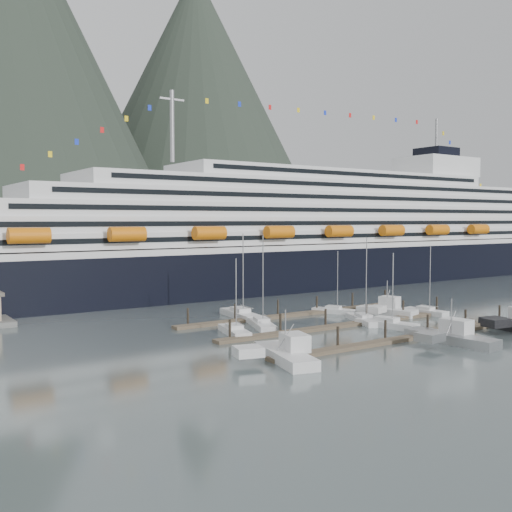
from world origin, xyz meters
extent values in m
plane|color=#4C5959|center=(0.00, 0.00, 0.00)|extent=(1600.00, 1600.00, 0.00)
cone|color=black|center=(300.00, 620.00, 155.00)|extent=(360.00, 360.00, 360.00)
cube|color=black|center=(25.00, 55.00, 4.00)|extent=(210.00, 28.00, 12.00)
cube|color=silver|center=(25.00, 55.00, 10.50)|extent=(205.80, 27.44, 1.50)
cube|color=silver|center=(30.00, 55.00, 13.10)|extent=(185.00, 26.00, 3.20)
cube|color=black|center=(30.00, 41.95, 13.26)|extent=(175.75, 0.20, 1.00)
cube|color=silver|center=(32.00, 55.00, 16.30)|extent=(180.00, 25.00, 3.20)
cube|color=black|center=(32.00, 42.45, 16.46)|extent=(171.00, 0.20, 1.00)
cube|color=silver|center=(34.00, 55.00, 19.50)|extent=(172.00, 24.00, 3.20)
cube|color=black|center=(34.00, 42.95, 19.66)|extent=(163.40, 0.20, 1.00)
cube|color=silver|center=(36.00, 55.00, 22.70)|extent=(160.00, 23.00, 3.20)
cube|color=black|center=(36.00, 43.45, 22.86)|extent=(152.00, 0.20, 1.00)
cube|color=silver|center=(38.00, 55.00, 25.80)|extent=(140.00, 22.00, 3.00)
cube|color=black|center=(38.00, 43.95, 25.95)|extent=(133.00, 0.20, 1.00)
cube|color=silver|center=(40.00, 55.00, 28.80)|extent=(95.00, 20.00, 3.00)
cube|color=black|center=(40.00, 44.95, 28.95)|extent=(90.25, 0.20, 1.00)
cube|color=silver|center=(80.00, 55.00, 33.30)|extent=(22.00, 16.00, 6.00)
cube|color=black|center=(80.00, 55.00, 37.80)|extent=(10.00, 10.00, 3.00)
cylinder|color=gray|center=(-10.00, 55.00, 38.30)|extent=(1.00, 1.00, 16.00)
cylinder|color=gray|center=(80.00, 55.00, 43.30)|extent=(0.80, 0.80, 10.00)
cylinder|color=orange|center=(-45.00, 40.00, 14.50)|extent=(7.00, 2.80, 2.80)
cylinder|color=orange|center=(-27.00, 40.00, 14.50)|extent=(7.00, 2.80, 2.80)
cylinder|color=orange|center=(-9.00, 40.00, 14.50)|extent=(7.00, 2.80, 2.80)
cylinder|color=orange|center=(9.00, 40.00, 14.50)|extent=(7.00, 2.80, 2.80)
cylinder|color=orange|center=(27.00, 40.00, 14.50)|extent=(7.00, 2.80, 2.80)
cylinder|color=orange|center=(45.00, 40.00, 14.50)|extent=(7.00, 2.80, 2.80)
cylinder|color=orange|center=(63.00, 40.00, 14.50)|extent=(7.00, 2.80, 2.80)
cylinder|color=orange|center=(81.00, 40.00, 14.50)|extent=(7.00, 2.80, 2.80)
cube|color=#4E4132|center=(-5.00, -10.00, 0.25)|extent=(48.00, 2.00, 0.50)
cylinder|color=black|center=(-26.00, -8.90, 1.40)|extent=(0.36, 0.36, 3.20)
cylinder|color=black|center=(-17.00, -8.90, 1.40)|extent=(0.36, 0.36, 3.20)
cylinder|color=black|center=(-8.00, -8.90, 1.40)|extent=(0.36, 0.36, 3.20)
cylinder|color=black|center=(1.00, -8.90, 1.40)|extent=(0.36, 0.36, 3.20)
cylinder|color=black|center=(10.00, -8.90, 1.40)|extent=(0.36, 0.36, 3.20)
cylinder|color=black|center=(19.00, -8.90, 1.40)|extent=(0.36, 0.36, 3.20)
cube|color=#4E4132|center=(-5.00, 3.00, 0.25)|extent=(48.00, 2.00, 0.50)
cylinder|color=black|center=(-26.00, 4.10, 1.40)|extent=(0.36, 0.36, 3.20)
cylinder|color=black|center=(-17.00, 4.10, 1.40)|extent=(0.36, 0.36, 3.20)
cylinder|color=black|center=(-8.00, 4.10, 1.40)|extent=(0.36, 0.36, 3.20)
cylinder|color=black|center=(1.00, 4.10, 1.40)|extent=(0.36, 0.36, 3.20)
cylinder|color=black|center=(10.00, 4.10, 1.40)|extent=(0.36, 0.36, 3.20)
cylinder|color=black|center=(19.00, 4.10, 1.40)|extent=(0.36, 0.36, 3.20)
cube|color=#4E4132|center=(-5.00, 16.00, 0.25)|extent=(48.00, 2.00, 0.50)
cylinder|color=black|center=(-26.00, 17.10, 1.40)|extent=(0.36, 0.36, 3.20)
cylinder|color=black|center=(-17.00, 17.10, 1.40)|extent=(0.36, 0.36, 3.20)
cylinder|color=black|center=(-8.00, 17.10, 1.40)|extent=(0.36, 0.36, 3.20)
cylinder|color=black|center=(1.00, 17.10, 1.40)|extent=(0.36, 0.36, 3.20)
cylinder|color=black|center=(10.00, 17.10, 1.40)|extent=(0.36, 0.36, 3.20)
cylinder|color=black|center=(19.00, 17.10, 1.40)|extent=(0.36, 0.36, 3.20)
cube|color=silver|center=(-23.16, 7.44, 0.25)|extent=(4.66, 9.26, 1.39)
cube|color=silver|center=(-23.16, 7.44, 1.14)|extent=(2.68, 3.50, 0.79)
cylinder|color=gray|center=(-23.38, 6.58, 6.21)|extent=(0.16, 0.16, 10.65)
cube|color=silver|center=(-16.45, 9.98, 0.25)|extent=(6.08, 10.41, 1.42)
cube|color=silver|center=(-16.45, 9.98, 1.17)|extent=(3.16, 4.04, 0.81)
cylinder|color=gray|center=(-16.81, 9.04, 7.85)|extent=(0.16, 0.16, 13.87)
cube|color=silver|center=(0.22, -1.29, 0.25)|extent=(5.16, 10.66, 1.52)
cube|color=silver|center=(0.22, -1.29, 1.25)|extent=(2.95, 4.01, 0.87)
cylinder|color=gray|center=(0.46, -2.29, 6.50)|extent=(0.17, 0.17, 11.05)
cube|color=silver|center=(0.34, 4.10, 0.25)|extent=(6.25, 10.65, 1.34)
cube|color=silver|center=(0.34, 4.10, 1.10)|extent=(3.15, 4.12, 0.76)
cylinder|color=gray|center=(-0.05, 3.13, 7.59)|extent=(0.15, 0.15, 13.47)
cube|color=silver|center=(-14.11, 20.00, 0.25)|extent=(4.34, 11.70, 1.60)
cube|color=silver|center=(-14.11, 20.00, 1.31)|extent=(2.75, 4.25, 0.91)
cylinder|color=gray|center=(-14.25, 18.87, 7.95)|extent=(0.18, 0.18, 13.84)
cube|color=silver|center=(2.75, 14.46, 0.25)|extent=(5.64, 7.96, 1.21)
cube|color=silver|center=(2.75, 14.46, 1.00)|extent=(2.81, 3.23, 0.69)
cylinder|color=gray|center=(3.12, 13.77, 6.16)|extent=(0.14, 0.14, 10.75)
cube|color=silver|center=(15.96, 4.14, 0.25)|extent=(3.32, 8.56, 1.30)
cube|color=silver|center=(15.96, 4.14, 1.07)|extent=(2.16, 3.11, 0.74)
cylinder|color=gray|center=(16.05, 3.31, 6.66)|extent=(0.15, 0.15, 11.66)
cube|color=silver|center=(-27.00, -10.55, 0.35)|extent=(6.43, 13.11, 1.94)
cube|color=silver|center=(-31.66, -9.40, 1.56)|extent=(3.88, 3.49, 1.17)
cube|color=silver|center=(-25.77, -10.85, 2.24)|extent=(3.55, 4.33, 2.14)
cube|color=black|center=(-25.77, -10.85, 3.01)|extent=(3.30, 4.04, 0.49)
cylinder|color=gray|center=(-27.00, -10.55, 3.89)|extent=(0.16, 0.16, 4.86)
cube|color=#9A9C9F|center=(-1.36, -15.00, 0.35)|extent=(4.78, 13.71, 1.92)
cube|color=#9A9C9F|center=(-6.44, -15.51, 1.53)|extent=(3.54, 3.27, 1.15)
cube|color=silver|center=(-0.02, -14.87, 2.21)|extent=(3.08, 4.28, 2.11)
cube|color=black|center=(-0.02, -14.87, 2.97)|extent=(2.86, 3.99, 0.48)
cylinder|color=gray|center=(-1.36, -15.00, 3.84)|extent=(0.15, 0.15, 4.80)
cube|color=black|center=(10.12, -14.30, 1.69)|extent=(3.96, 3.28, 1.27)
cube|color=silver|center=(9.33, 7.36, 0.35)|extent=(6.55, 11.24, 1.94)
cube|color=silver|center=(5.45, 6.14, 1.55)|extent=(3.86, 3.23, 1.17)
cube|color=silver|center=(10.35, 7.68, 2.23)|extent=(3.56, 3.88, 2.14)
cube|color=black|center=(10.35, 7.68, 3.01)|extent=(3.31, 3.61, 0.49)
cylinder|color=gray|center=(9.33, 7.36, 3.89)|extent=(0.16, 0.16, 4.86)
camera|label=1|loc=(-70.38, -68.55, 17.34)|focal=42.00mm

